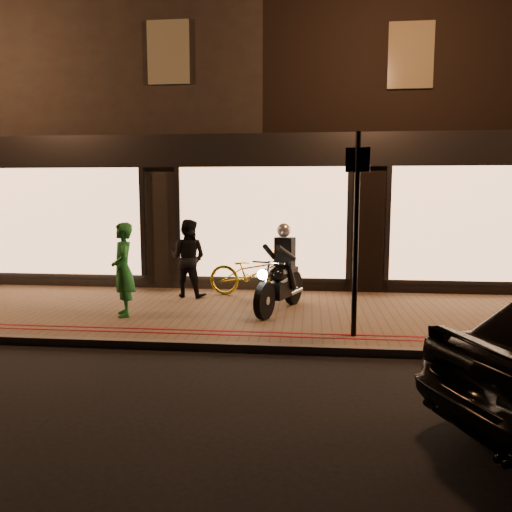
{
  "coord_description": "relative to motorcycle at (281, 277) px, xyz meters",
  "views": [
    {
      "loc": [
        1.02,
        -6.78,
        2.25
      ],
      "look_at": [
        0.05,
        2.23,
        1.1
      ],
      "focal_mm": 35.0,
      "sensor_mm": 36.0,
      "label": 1
    }
  ],
  "objects": [
    {
      "name": "sidewalk",
      "position": [
        -0.52,
        -0.11,
        -0.67
      ],
      "size": [
        50.0,
        4.0,
        0.12
      ],
      "primitive_type": "cube",
      "color": "brown",
      "rests_on": "ground"
    },
    {
      "name": "bicycle_gold",
      "position": [
        -0.65,
        1.2,
        -0.12
      ],
      "size": [
        1.95,
        0.96,
        0.98
      ],
      "primitive_type": "imported",
      "rotation": [
        0.0,
        0.0,
        1.4
      ],
      "color": "gold",
      "rests_on": "sidewalk"
    },
    {
      "name": "person_green",
      "position": [
        -2.69,
        -0.67,
        0.2
      ],
      "size": [
        0.61,
        0.7,
        1.63
      ],
      "primitive_type": "imported",
      "rotation": [
        0.0,
        0.0,
        -1.12
      ],
      "color": "#207832",
      "rests_on": "sidewalk"
    },
    {
      "name": "red_kerb_lines",
      "position": [
        -0.52,
        -1.56,
        -0.61
      ],
      "size": [
        50.0,
        0.26,
        0.01
      ],
      "color": "maroon",
      "rests_on": "sidewalk"
    },
    {
      "name": "building_row",
      "position": [
        -0.52,
        6.88,
        3.51
      ],
      "size": [
        48.0,
        10.11,
        8.5
      ],
      "color": "black",
      "rests_on": "ground"
    },
    {
      "name": "sign_post",
      "position": [
        1.18,
        -1.5,
        1.06
      ],
      "size": [
        0.35,
        0.11,
        3.0
      ],
      "rotation": [
        0.0,
        0.0,
        -0.23
      ],
      "color": "black",
      "rests_on": "sidewalk"
    },
    {
      "name": "ground",
      "position": [
        -0.52,
        -2.11,
        -0.73
      ],
      "size": [
        90.0,
        90.0,
        0.0
      ],
      "primitive_type": "plane",
      "color": "black",
      "rests_on": "ground"
    },
    {
      "name": "motorcycle",
      "position": [
        0.0,
        0.0,
        0.0
      ],
      "size": [
        0.87,
        1.86,
        1.59
      ],
      "rotation": [
        0.0,
        0.0,
        -0.35
      ],
      "color": "black",
      "rests_on": "sidewalk"
    },
    {
      "name": "person_dark",
      "position": [
        -1.97,
        1.05,
        0.18
      ],
      "size": [
        0.87,
        0.74,
        1.6
      ],
      "primitive_type": "imported",
      "rotation": [
        0.0,
        0.0,
        2.96
      ],
      "color": "black",
      "rests_on": "sidewalk"
    },
    {
      "name": "kerb_stone",
      "position": [
        -0.52,
        -2.06,
        -0.67
      ],
      "size": [
        50.0,
        0.14,
        0.12
      ],
      "primitive_type": "cube",
      "color": "#59544C",
      "rests_on": "ground"
    }
  ]
}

